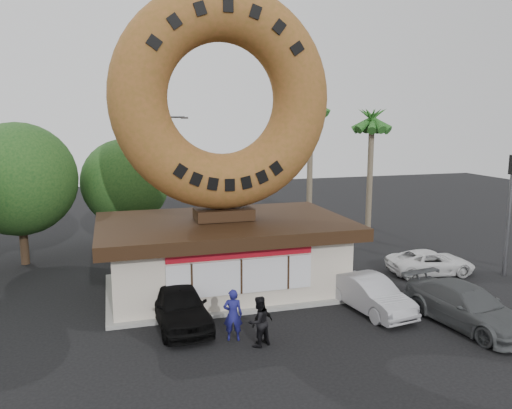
{
  "coord_description": "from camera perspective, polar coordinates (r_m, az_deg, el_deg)",
  "views": [
    {
      "loc": [
        -4.87,
        -15.68,
        7.83
      ],
      "look_at": [
        0.94,
        4.0,
        4.27
      ],
      "focal_mm": 35.0,
      "sensor_mm": 36.0,
      "label": 1
    }
  ],
  "objects": [
    {
      "name": "palm_far",
      "position": [
        32.35,
        13.11,
        8.97
      ],
      "size": [
        2.6,
        2.6,
        8.75
      ],
      "color": "#726651",
      "rests_on": "ground"
    },
    {
      "name": "car_white",
      "position": [
        26.99,
        19.33,
        -6.26
      ],
      "size": [
        4.6,
        2.58,
        1.21
      ],
      "primitive_type": "imported",
      "rotation": [
        0.0,
        0.0,
        1.44
      ],
      "color": "silver",
      "rests_on": "ground"
    },
    {
      "name": "ground",
      "position": [
        18.19,
        0.76,
        -15.66
      ],
      "size": [
        90.0,
        90.0,
        0.0
      ],
      "primitive_type": "plane",
      "color": "black",
      "rests_on": "ground"
    },
    {
      "name": "person_center",
      "position": [
        17.71,
        0.31,
        -13.22
      ],
      "size": [
        1.07,
        0.96,
        1.8
      ],
      "primitive_type": "imported",
      "rotation": [
        0.0,
        0.0,
        3.54
      ],
      "color": "black",
      "rests_on": "ground"
    },
    {
      "name": "donut_shop",
      "position": [
        23.02,
        -3.65,
        -5.46
      ],
      "size": [
        11.2,
        7.2,
        3.8
      ],
      "color": "beige",
      "rests_on": "ground"
    },
    {
      "name": "giant_donut",
      "position": [
        22.24,
        -3.86,
        11.95
      ],
      "size": [
        9.72,
        2.48,
        9.72
      ],
      "primitive_type": "torus",
      "rotation": [
        1.57,
        0.0,
        0.0
      ],
      "color": "#96562B",
      "rests_on": "donut_shop"
    },
    {
      "name": "person_right",
      "position": [
        17.94,
        0.73,
        -13.39
      ],
      "size": [
        0.96,
        0.7,
        1.51
      ],
      "primitive_type": "imported",
      "rotation": [
        0.0,
        0.0,
        3.56
      ],
      "color": "black",
      "rests_on": "ground"
    },
    {
      "name": "car_grey",
      "position": [
        20.99,
        22.9,
        -10.64
      ],
      "size": [
        2.96,
        5.56,
        1.53
      ],
      "primitive_type": "imported",
      "rotation": [
        0.0,
        0.0,
        0.16
      ],
      "color": "#505355",
      "rests_on": "ground"
    },
    {
      "name": "tree_mid",
      "position": [
        30.93,
        -14.71,
        2.44
      ],
      "size": [
        5.2,
        5.2,
        6.63
      ],
      "color": "#473321",
      "rests_on": "ground"
    },
    {
      "name": "person_left",
      "position": [
        18.14,
        -2.66,
        -12.48
      ],
      "size": [
        0.78,
        0.61,
        1.89
      ],
      "primitive_type": "imported",
      "rotation": [
        0.0,
        0.0,
        2.89
      ],
      "color": "navy",
      "rests_on": "ground"
    },
    {
      "name": "street_lamp",
      "position": [
        32.0,
        -10.97,
        3.65
      ],
      "size": [
        2.11,
        0.2,
        8.0
      ],
      "color": "#59595E",
      "rests_on": "ground"
    },
    {
      "name": "car_black",
      "position": [
        19.67,
        -8.77,
        -11.23
      ],
      "size": [
        2.21,
        4.81,
        1.6
      ],
      "primitive_type": "imported",
      "rotation": [
        0.0,
        0.0,
        0.07
      ],
      "color": "black",
      "rests_on": "ground"
    },
    {
      "name": "car_silver",
      "position": [
        21.3,
        12.94,
        -9.95
      ],
      "size": [
        2.12,
        4.5,
        1.43
      ],
      "primitive_type": "imported",
      "rotation": [
        0.0,
        0.0,
        0.15
      ],
      "color": "#A5A4AA",
      "rests_on": "ground"
    },
    {
      "name": "tree_west",
      "position": [
        29.23,
        -25.47,
        2.61
      ],
      "size": [
        6.0,
        6.0,
        7.65
      ],
      "color": "#473321",
      "rests_on": "ground"
    },
    {
      "name": "traffic_signal",
      "position": [
        27.55,
        27.06,
        0.48
      ],
      "size": [
        0.3,
        0.38,
        6.07
      ],
      "color": "#59595E",
      "rests_on": "ground"
    },
    {
      "name": "palm_near",
      "position": [
        32.16,
        6.29,
        10.82
      ],
      "size": [
        2.6,
        2.6,
        9.75
      ],
      "color": "#726651",
      "rests_on": "ground"
    }
  ]
}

